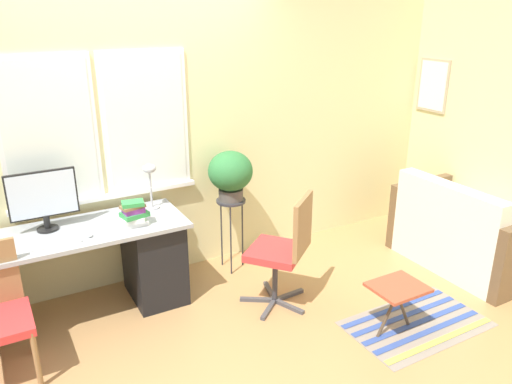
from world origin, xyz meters
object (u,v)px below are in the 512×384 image
at_px(office_chair_swivel, 284,249).
at_px(plant_stand, 231,209).
at_px(desk_lamp, 150,176).
at_px(mouse, 90,235).
at_px(folding_stool, 398,290).
at_px(book_stack, 133,214).
at_px(couch_loveseat, 464,236).
at_px(monitor, 43,198).
at_px(potted_plant, 230,173).
at_px(keyboard, 56,243).

xyz_separation_m(office_chair_swivel, plant_stand, (-0.09, 0.75, 0.09)).
xyz_separation_m(desk_lamp, office_chair_swivel, (0.80, -0.79, -0.50)).
xyz_separation_m(mouse, folding_stool, (1.90, -1.20, -0.39)).
relative_size(book_stack, couch_loveseat, 0.18).
relative_size(monitor, potted_plant, 1.09).
relative_size(book_stack, folding_stool, 0.59).
bearing_deg(keyboard, mouse, 3.25).
relative_size(monitor, couch_loveseat, 0.38).
bearing_deg(folding_stool, plant_stand, 112.95).
xyz_separation_m(book_stack, folding_stool, (1.56, -1.24, -0.47)).
xyz_separation_m(monitor, desk_lamp, (0.82, 0.04, 0.02)).
bearing_deg(mouse, office_chair_swivel, -19.14).
bearing_deg(keyboard, folding_stool, -29.01).
height_order(keyboard, office_chair_swivel, office_chair_swivel).
relative_size(mouse, folding_stool, 0.15).
bearing_deg(folding_stool, couch_loveseat, 19.93).
xyz_separation_m(keyboard, plant_stand, (1.51, 0.29, -0.14)).
bearing_deg(potted_plant, couch_loveseat, -27.48).
height_order(monitor, potted_plant, monitor).
relative_size(desk_lamp, couch_loveseat, 0.30).
distance_m(keyboard, potted_plant, 1.55).
bearing_deg(monitor, couch_loveseat, -16.27).
bearing_deg(book_stack, office_chair_swivel, -26.39).
distance_m(office_chair_swivel, plant_stand, 0.76).
height_order(mouse, office_chair_swivel, office_chair_swivel).
xyz_separation_m(book_stack, couch_loveseat, (2.86, -0.76, -0.53)).
bearing_deg(potted_plant, desk_lamp, 176.40).
distance_m(monitor, potted_plant, 1.53).
distance_m(monitor, desk_lamp, 0.82).
bearing_deg(mouse, folding_stool, -32.22).
height_order(mouse, potted_plant, potted_plant).
height_order(desk_lamp, couch_loveseat, desk_lamp).
relative_size(keyboard, folding_stool, 0.84).
height_order(keyboard, plant_stand, keyboard).
relative_size(keyboard, plant_stand, 0.49).
height_order(book_stack, folding_stool, book_stack).
xyz_separation_m(keyboard, couch_loveseat, (3.44, -0.71, -0.44)).
relative_size(keyboard, mouse, 5.60).
height_order(keyboard, book_stack, book_stack).
bearing_deg(couch_loveseat, monitor, 73.73).
relative_size(monitor, mouse, 8.20).
distance_m(keyboard, book_stack, 0.58).
relative_size(couch_loveseat, potted_plant, 2.88).
relative_size(desk_lamp, folding_stool, 0.96).
relative_size(mouse, plant_stand, 0.09).
bearing_deg(desk_lamp, potted_plant, -3.60).
bearing_deg(book_stack, potted_plant, 13.98).
height_order(desk_lamp, book_stack, desk_lamp).
xyz_separation_m(couch_loveseat, plant_stand, (-1.92, 1.00, 0.30)).
distance_m(book_stack, couch_loveseat, 3.01).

